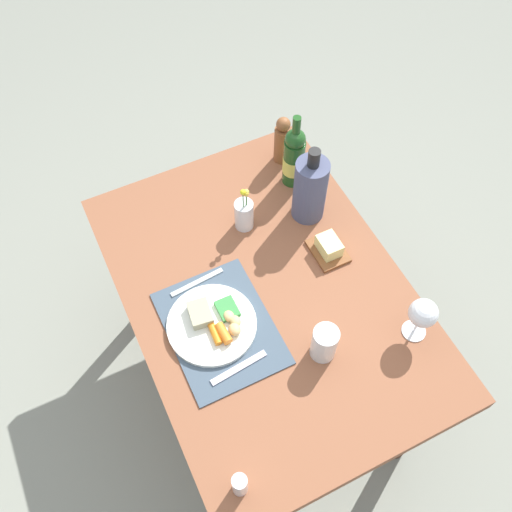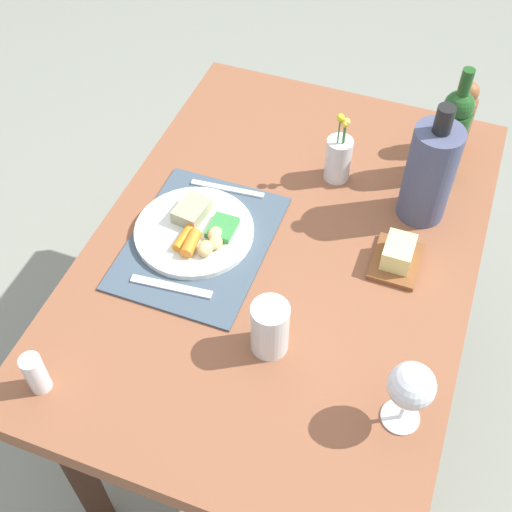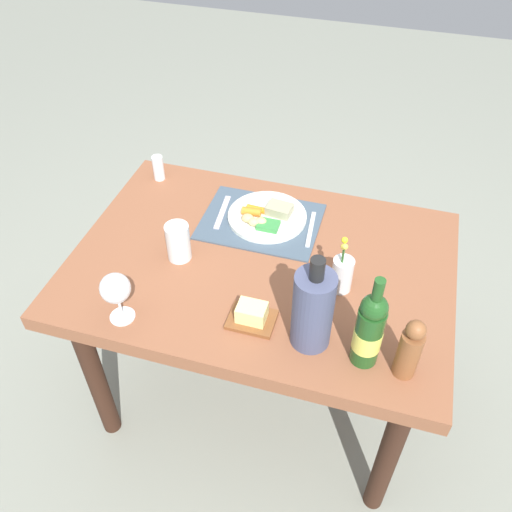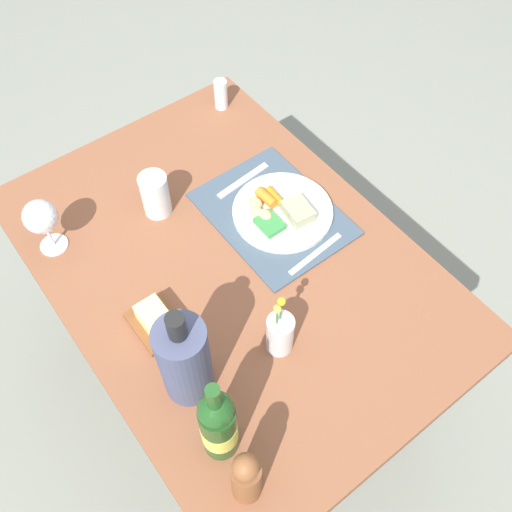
{
  "view_description": "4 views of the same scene",
  "coord_description": "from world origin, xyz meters",
  "px_view_note": "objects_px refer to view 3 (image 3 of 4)",
  "views": [
    {
      "loc": [
        0.75,
        -0.4,
        2.24
      ],
      "look_at": [
        -0.1,
        0.01,
        0.77
      ],
      "focal_mm": 40.21,
      "sensor_mm": 36.0,
      "label": 1
    },
    {
      "loc": [
        0.91,
        0.27,
        1.83
      ],
      "look_at": [
        0.09,
        -0.03,
        0.77
      ],
      "focal_mm": 47.14,
      "sensor_mm": 36.0,
      "label": 2
    },
    {
      "loc": [
        -0.32,
        1.15,
        1.87
      ],
      "look_at": [
        0.01,
        0.01,
        0.74
      ],
      "focal_mm": 37.78,
      "sensor_mm": 36.0,
      "label": 3
    },
    {
      "loc": [
        -0.67,
        0.43,
        1.89
      ],
      "look_at": [
        -0.08,
        -0.02,
        0.81
      ],
      "focal_mm": 40.13,
      "sensor_mm": 36.0,
      "label": 4
    }
  ],
  "objects_px": {
    "cooler_bottle": "(313,309)",
    "fork": "(311,229)",
    "dining_table": "(261,280)",
    "salt_shaker": "(158,168)",
    "wine_glass": "(115,289)",
    "dinner_plate": "(267,216)",
    "wine_bottle": "(369,330)",
    "water_tumbler": "(178,244)",
    "flower_vase": "(342,273)",
    "butter_dish": "(252,315)",
    "knife": "(222,212)",
    "pepper_mill": "(410,350)"
  },
  "relations": [
    {
      "from": "cooler_bottle",
      "to": "fork",
      "type": "bearing_deg",
      "value": -78.15
    },
    {
      "from": "dinner_plate",
      "to": "dining_table",
      "type": "bearing_deg",
      "value": 100.68
    },
    {
      "from": "dinner_plate",
      "to": "butter_dish",
      "type": "distance_m",
      "value": 0.44
    },
    {
      "from": "wine_bottle",
      "to": "salt_shaker",
      "type": "xyz_separation_m",
      "value": [
        0.83,
        -0.59,
        -0.07
      ]
    },
    {
      "from": "cooler_bottle",
      "to": "wine_glass",
      "type": "bearing_deg",
      "value": 7.84
    },
    {
      "from": "fork",
      "to": "salt_shaker",
      "type": "bearing_deg",
      "value": -17.69
    },
    {
      "from": "knife",
      "to": "flower_vase",
      "type": "bearing_deg",
      "value": 147.32
    },
    {
      "from": "flower_vase",
      "to": "butter_dish",
      "type": "relative_size",
      "value": 1.47
    },
    {
      "from": "flower_vase",
      "to": "butter_dish",
      "type": "xyz_separation_m",
      "value": [
        0.21,
        0.19,
        -0.04
      ]
    },
    {
      "from": "knife",
      "to": "cooler_bottle",
      "type": "bearing_deg",
      "value": 126.75
    },
    {
      "from": "pepper_mill",
      "to": "flower_vase",
      "type": "distance_m",
      "value": 0.32
    },
    {
      "from": "dinner_plate",
      "to": "flower_vase",
      "type": "relative_size",
      "value": 1.38
    },
    {
      "from": "dining_table",
      "to": "dinner_plate",
      "type": "xyz_separation_m",
      "value": [
        0.04,
        -0.19,
        0.11
      ]
    },
    {
      "from": "cooler_bottle",
      "to": "butter_dish",
      "type": "distance_m",
      "value": 0.19
    },
    {
      "from": "butter_dish",
      "to": "dinner_plate",
      "type": "bearing_deg",
      "value": -79.83
    },
    {
      "from": "flower_vase",
      "to": "butter_dish",
      "type": "height_order",
      "value": "flower_vase"
    },
    {
      "from": "fork",
      "to": "wine_glass",
      "type": "xyz_separation_m",
      "value": [
        0.43,
        0.51,
        0.1
      ]
    },
    {
      "from": "wine_glass",
      "to": "water_tumbler",
      "type": "bearing_deg",
      "value": -102.66
    },
    {
      "from": "fork",
      "to": "cooler_bottle",
      "type": "bearing_deg",
      "value": 96.79
    },
    {
      "from": "salt_shaker",
      "to": "wine_glass",
      "type": "xyz_separation_m",
      "value": [
        -0.17,
        0.64,
        0.07
      ]
    },
    {
      "from": "water_tumbler",
      "to": "fork",
      "type": "bearing_deg",
      "value": -147.22
    },
    {
      "from": "fork",
      "to": "wine_glass",
      "type": "bearing_deg",
      "value": 44.92
    },
    {
      "from": "knife",
      "to": "cooler_bottle",
      "type": "height_order",
      "value": "cooler_bottle"
    },
    {
      "from": "dining_table",
      "to": "salt_shaker",
      "type": "height_order",
      "value": "salt_shaker"
    },
    {
      "from": "salt_shaker",
      "to": "butter_dish",
      "type": "height_order",
      "value": "salt_shaker"
    },
    {
      "from": "wine_glass",
      "to": "flower_vase",
      "type": "bearing_deg",
      "value": -153.43
    },
    {
      "from": "water_tumbler",
      "to": "salt_shaker",
      "type": "bearing_deg",
      "value": -57.89
    },
    {
      "from": "dining_table",
      "to": "wine_bottle",
      "type": "height_order",
      "value": "wine_bottle"
    },
    {
      "from": "butter_dish",
      "to": "water_tumbler",
      "type": "relative_size",
      "value": 1.05
    },
    {
      "from": "pepper_mill",
      "to": "butter_dish",
      "type": "height_order",
      "value": "pepper_mill"
    },
    {
      "from": "dinner_plate",
      "to": "fork",
      "type": "height_order",
      "value": "dinner_plate"
    },
    {
      "from": "knife",
      "to": "butter_dish",
      "type": "bearing_deg",
      "value": 113.22
    },
    {
      "from": "dinner_plate",
      "to": "water_tumbler",
      "type": "relative_size",
      "value": 2.14
    },
    {
      "from": "dinner_plate",
      "to": "pepper_mill",
      "type": "distance_m",
      "value": 0.69
    },
    {
      "from": "dinner_plate",
      "to": "knife",
      "type": "bearing_deg",
      "value": 4.04
    },
    {
      "from": "dinner_plate",
      "to": "butter_dish",
      "type": "xyz_separation_m",
      "value": [
        -0.08,
        0.43,
        0.01
      ]
    },
    {
      "from": "butter_dish",
      "to": "flower_vase",
      "type": "bearing_deg",
      "value": -137.63
    },
    {
      "from": "water_tumbler",
      "to": "wine_glass",
      "type": "bearing_deg",
      "value": 77.34
    },
    {
      "from": "dining_table",
      "to": "salt_shaker",
      "type": "xyz_separation_m",
      "value": [
        0.48,
        -0.31,
        0.14
      ]
    },
    {
      "from": "fork",
      "to": "wine_bottle",
      "type": "distance_m",
      "value": 0.53
    },
    {
      "from": "dinner_plate",
      "to": "fork",
      "type": "bearing_deg",
      "value": 175.21
    },
    {
      "from": "fork",
      "to": "butter_dish",
      "type": "relative_size",
      "value": 1.36
    },
    {
      "from": "fork",
      "to": "water_tumbler",
      "type": "height_order",
      "value": "water_tumbler"
    },
    {
      "from": "cooler_bottle",
      "to": "butter_dish",
      "type": "height_order",
      "value": "cooler_bottle"
    },
    {
      "from": "cooler_bottle",
      "to": "salt_shaker",
      "type": "bearing_deg",
      "value": -39.64
    },
    {
      "from": "salt_shaker",
      "to": "butter_dish",
      "type": "distance_m",
      "value": 0.76
    },
    {
      "from": "knife",
      "to": "butter_dish",
      "type": "xyz_separation_m",
      "value": [
        -0.23,
        0.42,
        0.02
      ]
    },
    {
      "from": "wine_bottle",
      "to": "wine_glass",
      "type": "xyz_separation_m",
      "value": [
        0.66,
        0.05,
        -0.0
      ]
    },
    {
      "from": "dining_table",
      "to": "water_tumbler",
      "type": "distance_m",
      "value": 0.29
    },
    {
      "from": "wine_glass",
      "to": "wine_bottle",
      "type": "bearing_deg",
      "value": -175.65
    }
  ]
}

